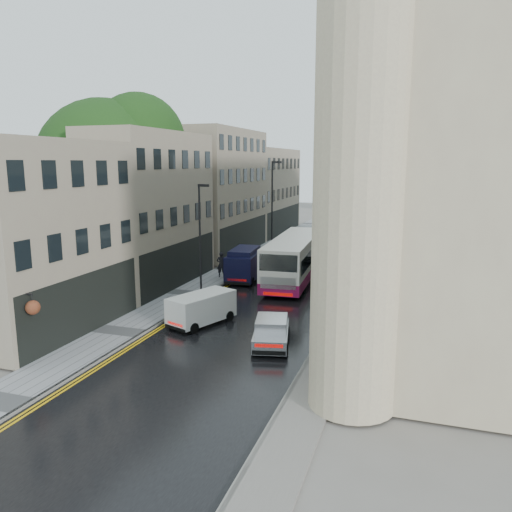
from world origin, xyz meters
The scene contains 17 objects.
ground centered at (0.00, 0.00, 0.00)m, with size 200.00×200.00×0.00m, color slate.
road centered at (0.00, 27.50, 0.01)m, with size 9.00×85.00×0.02m, color black.
left_sidewalk centered at (-5.85, 27.50, 0.06)m, with size 2.70×85.00×0.12m, color gray.
right_sidewalk centered at (5.40, 27.50, 0.06)m, with size 1.80×85.00×0.12m, color slate.
old_shop_row centered at (-9.45, 30.00, 6.00)m, with size 4.50×56.00×12.00m, color gray, non-canonical shape.
modern_block centered at (10.30, 26.00, 7.00)m, with size 8.00×40.00×14.00m, color #C4B692, non-canonical shape.
church_spire centered at (0.50, 82.00, 20.00)m, with size 6.40×6.40×40.00m, color #746B5C, non-canonical shape.
tree_near centered at (-12.50, 20.00, 6.95)m, with size 10.56×10.56×13.89m, color black, non-canonical shape.
tree_far centered at (-12.20, 33.00, 6.23)m, with size 9.24×9.24×12.46m, color black, non-canonical shape.
cream_bus centered at (-0.94, 22.02, 1.70)m, with size 2.79×12.30×3.35m, color white, non-canonical shape.
white_lorry centered at (1.36, 33.00, 2.00)m, with size 2.26×7.53×3.96m, color white, non-canonical shape.
silver_hatchback centered at (1.91, 10.24, 0.72)m, with size 1.64×3.75×1.41m, color #B1B2B6, non-canonical shape.
white_van centered at (-3.51, 12.59, 0.92)m, with size 1.70×3.97×1.79m, color white, non-canonical shape.
navy_van centered at (-4.30, 22.71, 1.32)m, with size 2.03×5.08×2.59m, color black, non-canonical shape.
pedestrian centered at (-5.47, 24.39, 1.12)m, with size 0.73×0.48×2.00m, color black.
lamp_post_near centered at (-4.70, 18.86, 3.83)m, with size 0.84×0.19×7.43m, color black, non-canonical shape.
lamp_post_far centered at (-5.12, 37.22, 4.58)m, with size 1.00×0.22×8.91m, color black, non-canonical shape.
Camera 1 is at (8.99, -10.96, 8.98)m, focal length 35.00 mm.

